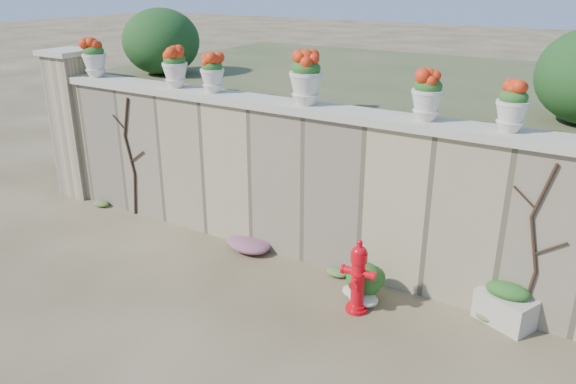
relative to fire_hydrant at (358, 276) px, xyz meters
The scene contains 19 objects.
ground 1.86m from the fire_hydrant, 149.61° to the right, with size 80.00×80.00×0.00m, color #4F3E27.
stone_wall 1.87m from the fire_hydrant, 150.21° to the left, with size 8.00×0.40×2.00m, color tan.
wall_cap 2.40m from the fire_hydrant, 150.21° to the left, with size 8.10×0.52×0.10m, color beige.
gate_pillar 5.83m from the fire_hydrant, behind, with size 0.72×0.72×2.48m.
raised_fill 4.41m from the fire_hydrant, 110.80° to the left, with size 9.00×6.00×2.00m, color #384C23.
back_shrub_left 5.60m from the fire_hydrant, 156.27° to the left, with size 1.30×1.30×1.10m, color #143814.
vine_left 4.31m from the fire_hydrant, behind, with size 0.60×0.04×1.91m.
vine_right 1.88m from the fire_hydrant, 21.79° to the left, with size 0.60×0.04×1.91m.
fire_hydrant is the anchor object (origin of this frame).
planter_box 1.64m from the fire_hydrant, 23.19° to the left, with size 0.69×0.56×0.50m.
green_shrub 0.38m from the fire_hydrant, 103.73° to the left, with size 0.60×0.54×0.57m, color #1E5119.
magenta_clump 2.10m from the fire_hydrant, 162.64° to the left, with size 0.82×0.55×0.22m, color #B32388.
white_flowers 0.41m from the fire_hydrant, 104.23° to the left, with size 0.52×0.42×0.19m, color white.
urn_pot_0 5.48m from the fire_hydrant, behind, with size 0.37×0.37×0.58m.
urn_pot_1 3.98m from the fire_hydrant, 165.20° to the left, with size 0.36×0.36×0.56m.
urn_pot_2 3.41m from the fire_hydrant, 161.71° to the left, with size 0.33×0.33×0.52m.
urn_pot_3 2.48m from the fire_hydrant, 143.83° to the left, with size 0.41×0.41×0.65m.
urn_pot_4 2.14m from the fire_hydrant, 69.96° to the left, with size 0.35×0.35×0.55m.
urn_pot_5 2.43m from the fire_hydrant, 36.15° to the left, with size 0.33×0.33×0.52m.
Camera 1 is at (3.79, -4.21, 3.63)m, focal length 35.00 mm.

